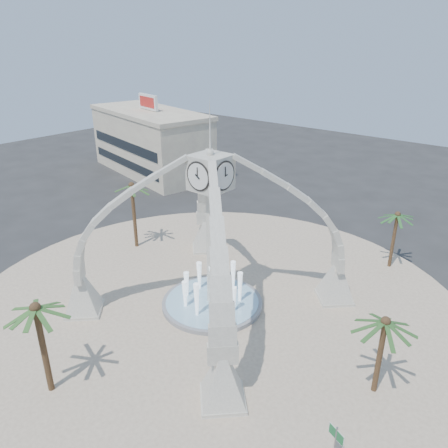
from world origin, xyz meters
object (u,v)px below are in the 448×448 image
Objects in this scene: palm_south at (35,309)px; clock_tower at (211,232)px; palm_east at (386,322)px; palm_west at (132,186)px; palm_north at (398,215)px; street_sign at (336,440)px; fountain at (212,302)px.

clock_tower is at bearing 83.42° from palm_south.
palm_west reaches higher than palm_east.
palm_south reaches higher than palm_east.
palm_west is (-26.57, 3.58, 1.46)m from palm_east.
palm_west reaches higher than palm_north.
palm_south is 17.18m from street_sign.
palm_north is at bearing 30.12° from palm_west.
palm_east reaches higher than street_sign.
palm_south is at bearing -140.23° from palm_east.
fountain is at bearing -118.64° from palm_north.
clock_tower reaches higher than palm_east.
palm_north is (-5.14, 16.01, 0.17)m from palm_east.
palm_south is 2.33× the size of street_sign.
clock_tower is 13.67m from palm_east.
palm_north is (8.44, 15.46, -1.32)m from clock_tower.
fountain is at bearing -13.13° from palm_west.
clock_tower is 3.12× the size of palm_east.
street_sign is at bearing -85.47° from palm_east.
street_sign is at bearing -26.44° from fountain.
fountain is 1.10× the size of palm_west.
palm_east is at bearing -72.21° from palm_north.
clock_tower reaches higher than street_sign.
palm_west is 1.09× the size of palm_south.
palm_north is at bearing 70.79° from palm_south.
palm_north reaches higher than fountain.
clock_tower is 6.20m from fountain.
street_sign is (5.65, -22.47, -3.12)m from palm_north.
palm_south is (-1.51, -13.11, -0.64)m from clock_tower.
palm_west is 1.24× the size of palm_north.
clock_tower is 17.67m from palm_north.
street_sign is at bearing -75.89° from palm_north.
palm_north is at bearing 61.36° from fountain.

